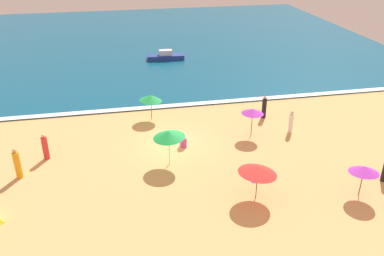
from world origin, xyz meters
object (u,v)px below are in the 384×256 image
(beach_umbrella_7, at_px, (258,170))
(small_boat_0, at_px, (166,56))
(beach_umbrella_3, at_px, (169,134))
(beachgoer_0, at_px, (45,147))
(beachgoer_1, at_px, (183,141))
(beachgoer_3, at_px, (264,108))
(beach_umbrella_6, at_px, (151,98))
(beachgoer_2, at_px, (291,122))
(beach_umbrella_0, at_px, (253,111))
(beach_umbrella_4, at_px, (364,169))
(beachgoer_5, at_px, (17,164))

(beach_umbrella_7, xyz_separation_m, small_boat_0, (-1.31, 26.33, -1.35))
(beach_umbrella_7, distance_m, small_boat_0, 26.40)
(beach_umbrella_3, distance_m, small_boat_0, 22.08)
(beachgoer_0, distance_m, beachgoer_1, 8.93)
(beach_umbrella_7, xyz_separation_m, beachgoer_3, (4.10, 9.87, -0.97))
(beach_umbrella_6, height_order, beachgoer_2, beach_umbrella_6)
(beach_umbrella_0, distance_m, beach_umbrella_4, 8.78)
(beach_umbrella_7, distance_m, beachgoer_2, 8.79)
(beachgoer_3, distance_m, small_boat_0, 17.33)
(beach_umbrella_4, bearing_deg, beach_umbrella_7, 170.82)
(beachgoer_3, bearing_deg, beachgoer_2, -70.27)
(beachgoer_1, bearing_deg, small_boat_0, 85.41)
(beach_umbrella_3, xyz_separation_m, beach_umbrella_7, (4.14, -4.49, -0.27))
(beach_umbrella_3, height_order, beachgoer_0, beach_umbrella_3)
(beach_umbrella_3, relative_size, beach_umbrella_7, 0.90)
(beach_umbrella_7, bearing_deg, beach_umbrella_6, 111.83)
(beachgoer_0, bearing_deg, beachgoer_3, 11.39)
(beach_umbrella_7, distance_m, beachgoer_0, 13.60)
(beach_umbrella_3, distance_m, beachgoer_2, 9.68)
(beach_umbrella_0, relative_size, beach_umbrella_3, 0.91)
(beach_umbrella_3, bearing_deg, beachgoer_3, 33.13)
(beach_umbrella_7, bearing_deg, beach_umbrella_4, -9.18)
(beach_umbrella_6, bearing_deg, beachgoer_3, -9.43)
(beachgoer_1, xyz_separation_m, beachgoer_2, (8.01, 0.59, 0.40))
(beach_umbrella_3, distance_m, beachgoer_1, 2.89)
(beach_umbrella_6, distance_m, beachgoer_0, 8.69)
(beach_umbrella_0, bearing_deg, beach_umbrella_6, 147.68)
(beach_umbrella_6, distance_m, beach_umbrella_7, 12.18)
(beach_umbrella_0, distance_m, beachgoer_2, 3.18)
(beachgoer_0, distance_m, beachgoer_2, 16.93)
(small_boat_0, bearing_deg, beach_umbrella_0, -79.85)
(beach_umbrella_0, distance_m, beach_umbrella_6, 7.89)
(beach_umbrella_6, relative_size, beachgoer_2, 1.22)
(beach_umbrella_0, bearing_deg, beachgoer_1, -173.20)
(beach_umbrella_6, bearing_deg, beachgoer_1, -71.32)
(beach_umbrella_4, distance_m, beach_umbrella_6, 15.95)
(beachgoer_5, distance_m, small_boat_0, 24.64)
(beachgoer_0, height_order, beachgoer_3, beachgoer_3)
(beach_umbrella_0, distance_m, beachgoer_0, 14.00)
(beach_umbrella_3, xyz_separation_m, beachgoer_2, (9.24, 2.59, -1.27))
(beach_umbrella_6, bearing_deg, beach_umbrella_0, -32.32)
(beach_umbrella_7, bearing_deg, beachgoer_2, 54.20)
(beachgoer_3, bearing_deg, beach_umbrella_6, 170.57)
(beachgoer_2, bearing_deg, beachgoer_5, -172.66)
(beach_umbrella_3, relative_size, beachgoer_2, 1.40)
(beach_umbrella_3, height_order, beachgoer_2, beach_umbrella_3)
(beach_umbrella_7, bearing_deg, beachgoer_5, 160.22)
(beach_umbrella_7, height_order, beachgoer_1, beach_umbrella_7)
(beachgoer_5, bearing_deg, beachgoer_3, 16.60)
(beach_umbrella_7, relative_size, beachgoer_1, 2.92)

